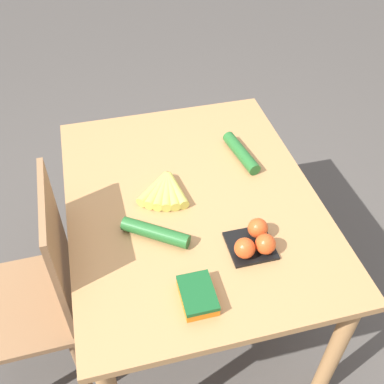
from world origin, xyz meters
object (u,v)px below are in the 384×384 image
chair (37,295)px  tomato_pack (255,241)px  cucumber_far (155,232)px  cucumber_near (241,153)px  banana_bunch (165,190)px  carrot_bag (198,295)px

chair → tomato_pack: chair is taller
chair → cucumber_far: (-0.03, -0.45, 0.25)m
chair → tomato_pack: 0.82m
cucumber_near → cucumber_far: bearing=128.8°
chair → tomato_pack: bearing=77.5°
tomato_pack → cucumber_near: (0.47, -0.11, -0.01)m
banana_bunch → cucumber_far: 0.21m
cucumber_far → carrot_bag: bearing=-164.3°
cucumber_near → carrot_bag: bearing=150.7°
banana_bunch → carrot_bag: carrot_bag is taller
banana_bunch → tomato_pack: 0.41m
cucumber_near → banana_bunch: bearing=111.6°
cucumber_near → cucumber_far: (-0.34, 0.42, 0.00)m
tomato_pack → cucumber_far: (0.13, 0.31, -0.01)m
chair → cucumber_near: 0.96m
tomato_pack → cucumber_far: tomato_pack is taller
carrot_bag → cucumber_far: (0.27, 0.08, -0.00)m
cucumber_near → cucumber_far: size_ratio=1.09×
chair → carrot_bag: (-0.30, -0.52, 0.25)m
carrot_bag → cucumber_near: (0.61, -0.34, -0.00)m
chair → cucumber_far: 0.51m
banana_bunch → cucumber_near: (0.14, -0.35, 0.00)m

